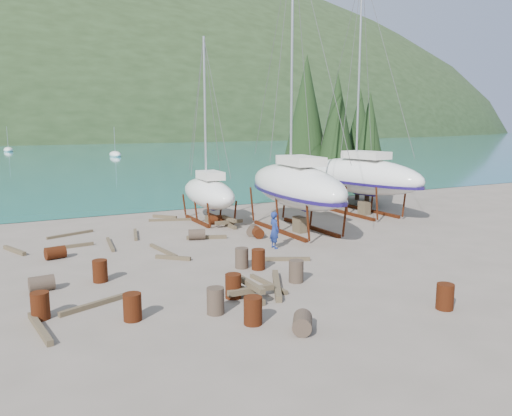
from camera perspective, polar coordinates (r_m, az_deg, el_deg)
name	(u,v)px	position (r m, az deg, el deg)	size (l,w,h in m)	color
ground	(271,260)	(23.01, 1.67, -5.96)	(600.00, 600.00, 0.00)	#665B50
bay_water	(14,135)	(334.57, -25.96, 7.50)	(700.00, 700.00, 0.00)	#186E7C
far_hill	(13,135)	(339.57, -25.99, 7.51)	(800.00, 360.00, 110.00)	#223118
far_house_right	(106,133)	(213.31, -16.72, 8.23)	(6.60, 5.60, 5.60)	beige
cypress_near_right	(337,129)	(39.09, 9.22, 8.87)	(3.60, 3.60, 10.00)	black
cypress_mid_right	(369,141)	(38.47, 12.79, 7.45)	(3.06, 3.06, 8.50)	black
cypress_back_left	(306,118)	(39.87, 5.75, 10.21)	(4.14, 4.14, 11.50)	black
cypress_far_right	(359,136)	(41.73, 11.71, 8.03)	(3.24, 3.24, 9.00)	black
moored_boat_mid	(115,155)	(101.66, -15.79, 5.90)	(2.00, 5.00, 6.05)	white
moored_boat_far	(8,150)	(129.50, -26.45, 5.96)	(2.00, 5.00, 6.05)	white
large_sailboat_near	(295,185)	(28.93, 4.53, 2.63)	(4.33, 10.88, 16.68)	white
large_sailboat_far	(361,175)	(35.30, 11.87, 3.67)	(4.45, 10.67, 16.37)	white
small_sailboat_shore	(208,192)	(31.80, -5.46, 1.79)	(2.65, 7.28, 11.46)	white
worker	(274,230)	(24.97, 2.11, -2.53)	(0.68, 0.45, 1.86)	navy
drum_0	(40,306)	(17.58, -23.43, -10.21)	(0.58, 0.58, 0.88)	#561B0E
drum_1	(302,323)	(15.34, 5.32, -12.93)	(0.58, 0.58, 0.88)	#2D2823
drum_2	(55,253)	(24.93, -21.95, -4.76)	(0.58, 0.58, 0.88)	#561B0E
drum_3	(253,311)	(15.78, -0.35, -11.64)	(0.58, 0.58, 0.88)	#561B0E
drum_4	(216,220)	(31.13, -4.60, -1.35)	(0.58, 0.58, 0.88)	#561B0E
drum_5	(242,258)	(21.68, -1.64, -5.73)	(0.58, 0.58, 0.88)	#2D2823
drum_6	(258,232)	(27.43, 0.18, -2.80)	(0.58, 0.58, 0.88)	#561B0E
drum_7	(445,297)	(18.12, 20.79, -9.45)	(0.58, 0.58, 0.88)	#561B0E
drum_8	(100,271)	(20.74, -17.39, -6.88)	(0.58, 0.58, 0.88)	#561B0E
drum_9	(197,234)	(27.10, -6.77, -3.02)	(0.58, 0.58, 0.88)	#2D2823
drum_10	(233,286)	(18.05, -2.62, -8.89)	(0.58, 0.58, 0.88)	#561B0E
drum_11	(252,230)	(27.93, -0.41, -2.58)	(0.58, 0.58, 0.88)	#2D2823
drum_13	(132,307)	(16.54, -13.94, -10.92)	(0.58, 0.58, 0.88)	#561B0E
drum_14	(258,259)	(21.46, 0.26, -5.89)	(0.58, 0.58, 0.88)	#561B0E
drum_15	(42,283)	(20.42, -23.29, -7.92)	(0.58, 0.58, 0.88)	#2D2823
drum_16	(216,301)	(16.65, -4.65, -10.52)	(0.58, 0.58, 0.88)	#2D2823
drum_17	(296,271)	(19.83, 4.61, -7.21)	(0.58, 0.58, 0.88)	#2D2823
timber_0	(70,234)	(29.82, -20.44, -2.84)	(0.14, 2.72, 0.14)	brown
timber_2	(14,250)	(27.04, -25.88, -4.38)	(0.19, 2.13, 0.19)	brown
timber_3	(268,284)	(19.45, 1.39, -8.66)	(0.15, 2.51, 0.15)	brown
timber_4	(173,258)	(23.38, -9.46, -5.62)	(0.17, 1.71, 0.17)	brown
timber_5	(281,259)	(22.90, 2.91, -5.83)	(0.16, 2.63, 0.16)	brown
timber_6	(165,217)	(33.64, -10.39, -1.00)	(0.19, 1.74, 0.19)	brown
timber_8	(207,237)	(27.27, -5.67, -3.34)	(0.19, 2.18, 0.19)	brown
timber_9	(170,220)	(32.65, -9.76, -1.33)	(0.15, 2.74, 0.15)	brown
timber_10	(135,234)	(28.67, -13.61, -2.96)	(0.16, 2.55, 0.16)	brown
timber_11	(163,251)	(24.79, -10.58, -4.80)	(0.15, 2.85, 0.15)	brown
timber_12	(94,305)	(18.14, -18.07, -10.46)	(0.17, 2.48, 0.17)	brown
timber_14	(40,328)	(16.73, -23.47, -12.49)	(0.18, 2.64, 0.18)	brown
timber_15	(110,244)	(26.73, -16.32, -4.00)	(0.15, 2.90, 0.15)	brown
timber_16	(277,285)	(19.20, 2.40, -8.78)	(0.23, 3.27, 0.23)	brown
timber_17	(69,246)	(26.87, -20.56, -4.13)	(0.16, 2.39, 0.16)	brown
timber_pile_fore	(251,290)	(18.04, -0.57, -9.37)	(1.80, 1.80, 0.60)	brown
timber_pile_aft	(229,222)	(30.30, -3.10, -1.62)	(1.80, 1.80, 0.60)	brown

